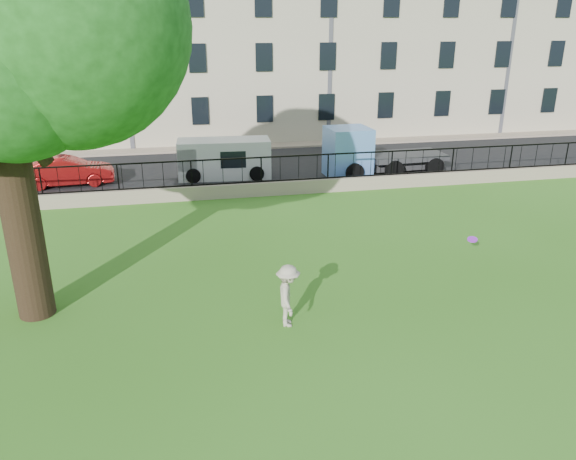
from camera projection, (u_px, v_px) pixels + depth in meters
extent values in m
plane|color=#35721B|center=(341.00, 336.00, 13.70)|extent=(120.00, 120.00, 0.00)
cube|color=gray|center=(262.00, 189.00, 24.60)|extent=(50.00, 0.40, 0.60)
cube|color=black|center=(261.00, 181.00, 24.48)|extent=(50.00, 0.05, 0.06)
cube|color=black|center=(261.00, 157.00, 24.11)|extent=(50.00, 0.05, 0.06)
cube|color=black|center=(247.00, 169.00, 29.01)|extent=(60.00, 9.00, 0.01)
cube|color=gray|center=(235.00, 147.00, 33.76)|extent=(60.00, 1.40, 0.12)
cube|color=beige|center=(222.00, 32.00, 36.73)|extent=(56.00, 10.00, 13.00)
cylinder|color=black|center=(22.00, 225.00, 13.87)|extent=(0.91, 0.91, 4.98)
sphere|color=#184A13|center=(69.00, 27.00, 11.86)|extent=(5.20, 5.20, 5.20)
imported|color=#B9AD96|center=(288.00, 296.00, 13.93)|extent=(0.75, 1.12, 1.62)
cylinder|color=#9C26D9|center=(472.00, 239.00, 15.03)|extent=(0.29, 0.28, 0.12)
imported|color=#B61616|center=(68.00, 171.00, 25.95)|extent=(4.15, 1.73, 1.34)
cube|color=silver|center=(224.00, 159.00, 27.25)|extent=(4.52, 2.01, 1.86)
cube|color=#6397E7|center=(383.00, 150.00, 27.72)|extent=(5.84, 2.35, 2.41)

